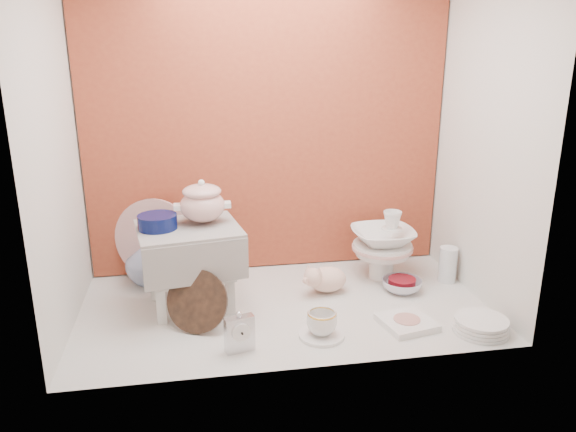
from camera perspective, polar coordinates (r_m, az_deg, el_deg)
The scene contains 17 objects.
ground at distance 2.55m, azimuth -0.37°, elevation -9.20°, with size 1.80×1.80×0.00m, color silver.
niche_shell at distance 2.46m, azimuth -1.12°, elevation 12.48°, with size 1.86×1.03×1.53m.
step_stool at distance 2.52m, azimuth -9.89°, elevation -5.13°, with size 0.43×0.37×0.37m, color silver, non-canonical shape.
soup_tureen at distance 2.47m, azimuth -8.71°, elevation 1.49°, with size 0.24×0.24×0.20m, color white, non-canonical shape.
cobalt_bowl at distance 2.45m, azimuth -13.12°, elevation -0.58°, with size 0.17×0.17×0.06m, color #091144.
floral_platter at distance 2.83m, azimuth -13.34°, elevation -2.37°, with size 0.41×0.05×0.41m, color white, non-canonical shape.
blue_white_vase at distance 2.82m, azimuth -13.93°, elevation -4.35°, with size 0.23×0.23×0.24m, color white.
lacquer_tray at distance 2.34m, azimuth -9.23°, elevation -8.57°, with size 0.26×0.11×0.25m, color black, non-canonical shape.
mantel_clock at distance 2.19m, azimuth -4.95°, elevation -11.64°, with size 0.11×0.04×0.17m, color silver.
plush_pig at distance 2.66m, azimuth 4.04°, elevation -6.40°, with size 0.23×0.16×0.14m, color beige.
teacup_saucer at distance 2.32m, azimuth 3.43°, elevation -11.97°, with size 0.19×0.19×0.01m, color white.
gold_rim_teacup at distance 2.29m, azimuth 3.45°, elevation -10.78°, with size 0.12×0.12×0.10m, color white.
lattice_dish at distance 2.44m, azimuth 11.96°, elevation -10.54°, with size 0.20×0.20×0.03m, color white.
dinner_plate_stack at distance 2.47m, azimuth 19.03°, elevation -10.43°, with size 0.23×0.23×0.06m, color white.
crystal_bowl at distance 2.74m, azimuth 11.48°, elevation -6.92°, with size 0.19×0.19×0.06m, color silver.
clear_glass_vase at distance 2.88m, azimuth 15.92°, elevation -4.76°, with size 0.09×0.09×0.18m, color silver.
porcelain_tower at distance 2.82m, azimuth 9.57°, elevation -2.89°, with size 0.31×0.31×0.35m, color white, non-canonical shape.
Camera 1 is at (-0.37, -2.25, 1.15)m, focal length 34.99 mm.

